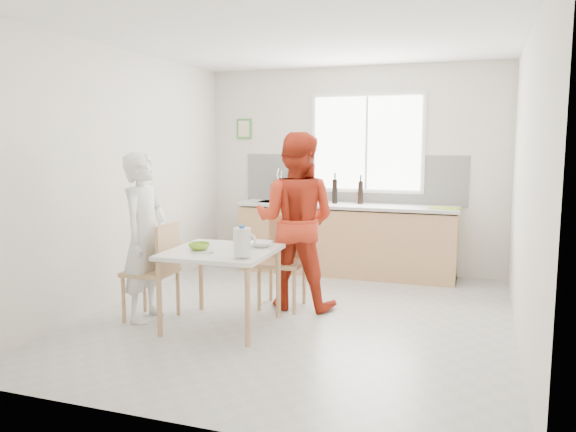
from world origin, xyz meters
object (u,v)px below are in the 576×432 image
at_px(dining_table, 221,258).
at_px(chair_left, 157,267).
at_px(bowl_white, 261,244).
at_px(wine_bottle_a, 335,191).
at_px(chair_far, 284,257).
at_px(milk_jug, 243,242).
at_px(wine_bottle_b, 361,192).
at_px(person_red, 296,221).
at_px(bowl_green, 199,246).
at_px(person_white, 145,237).

xyz_separation_m(dining_table, chair_left, (-0.68, -0.02, -0.13)).
distance_m(bowl_white, wine_bottle_a, 2.24).
bearing_deg(chair_far, milk_jug, -91.35).
relative_size(bowl_white, wine_bottle_b, 0.71).
xyz_separation_m(person_red, wine_bottle_b, (0.32, 1.69, 0.16)).
xyz_separation_m(chair_far, bowl_green, (-0.52, -0.89, 0.24)).
relative_size(dining_table, milk_jug, 3.72).
distance_m(dining_table, person_white, 0.82).
bearing_deg(dining_table, person_red, 61.78).
distance_m(person_white, milk_jug, 1.16).
bearing_deg(chair_left, dining_table, 90.00).
bearing_deg(wine_bottle_a, chair_left, -114.11).
bearing_deg(wine_bottle_a, person_red, -89.78).
relative_size(chair_far, bowl_green, 4.75).
bearing_deg(person_red, bowl_white, 72.68).
bearing_deg(wine_bottle_b, dining_table, -107.03).
xyz_separation_m(chair_left, bowl_green, (0.48, -0.03, 0.24)).
bearing_deg(wine_bottle_b, bowl_green, -110.62).
bearing_deg(dining_table, wine_bottle_b, 72.97).
xyz_separation_m(chair_left, wine_bottle_a, (1.12, 2.50, 0.56)).
height_order(chair_left, milk_jug, milk_jug).
xyz_separation_m(dining_table, wine_bottle_a, (0.44, 2.48, 0.42)).
bearing_deg(wine_bottle_b, milk_jug, -98.93).
xyz_separation_m(dining_table, chair_far, (0.32, 0.83, -0.13)).
xyz_separation_m(person_white, wine_bottle_a, (1.24, 2.51, 0.27)).
relative_size(bowl_white, wine_bottle_a, 0.67).
xyz_separation_m(milk_jug, wine_bottle_a, (0.11, 2.75, 0.21)).
bearing_deg(person_white, person_red, -57.38).
xyz_separation_m(chair_left, wine_bottle_b, (1.45, 2.55, 0.55)).
distance_m(person_white, wine_bottle_b, 3.01).
xyz_separation_m(person_red, bowl_green, (-0.65, -0.89, -0.15)).
xyz_separation_m(person_white, wine_bottle_b, (1.57, 2.55, 0.26)).
xyz_separation_m(dining_table, person_white, (-0.80, -0.03, 0.16)).
distance_m(bowl_white, milk_jug, 0.54).
xyz_separation_m(chair_left, person_red, (1.13, 0.86, 0.39)).
distance_m(person_white, bowl_green, 0.61).
distance_m(chair_left, bowl_white, 1.04).
height_order(dining_table, person_red, person_red).
relative_size(milk_jug, wine_bottle_b, 0.88).
distance_m(chair_far, milk_jug, 1.16).
xyz_separation_m(dining_table, person_red, (0.45, 0.83, 0.25)).
height_order(dining_table, person_white, person_white).
relative_size(chair_far, person_white, 0.58).
relative_size(chair_far, wine_bottle_a, 2.96).
relative_size(dining_table, chair_left, 1.03).
relative_size(chair_left, person_white, 0.59).
bearing_deg(bowl_white, person_white, -165.18).
bearing_deg(chair_far, wine_bottle_a, 83.76).
xyz_separation_m(person_white, person_red, (1.25, 0.86, 0.10)).
bearing_deg(bowl_green, person_red, 54.07).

